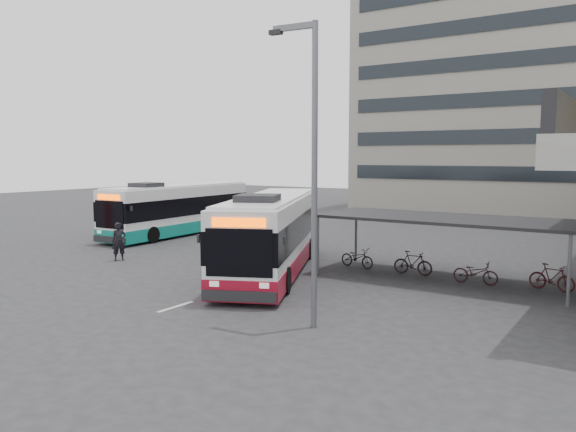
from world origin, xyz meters
The scene contains 10 objects.
ground centered at (0.00, 0.00, 0.00)m, with size 120.00×120.00×0.00m, color #28282B.
bike_shelter centered at (8.45, 3.00, 1.64)m, with size 10.00×4.00×2.54m.
office_block centered at (6.00, 36.00, 12.50)m, with size 30.00×15.00×25.00m, color gray.
road_markings centered at (2.50, -3.00, 0.01)m, with size 0.15×7.60×0.01m.
bus_main centered at (1.88, 0.43, 1.64)m, with size 7.34×11.94×3.54m.
bus_teal centered at (-9.89, 6.85, 1.59)m, with size 3.20×11.70×3.42m.
pedestrian centered at (-5.74, -1.44, 0.92)m, with size 0.67×0.44×1.83m, color black.
lamp_post centered at (7.34, -5.41, 4.94)m, with size 1.53×0.31×8.67m.
sign_totem_mid centered at (-11.79, 2.49, 1.35)m, with size 0.57×0.21×2.62m.
sign_totem_north centered at (-14.35, 5.86, 1.41)m, with size 0.58×0.35×2.75m.
Camera 1 is at (15.58, -19.07, 4.93)m, focal length 35.00 mm.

